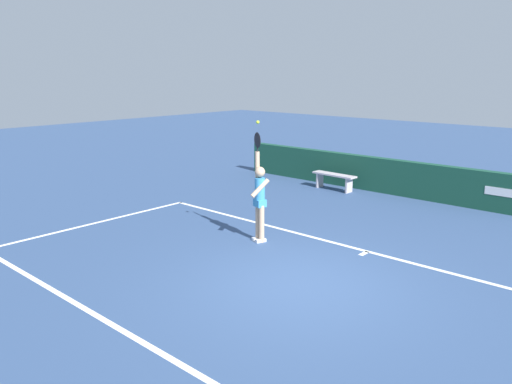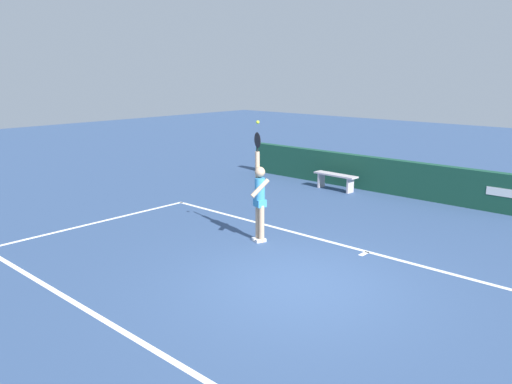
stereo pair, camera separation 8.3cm
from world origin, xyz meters
TOP-DOWN VIEW (x-y plane):
  - ground_plane at (0.00, 0.00)m, footprint 60.00×60.00m
  - court_lines at (0.00, -0.37)m, footprint 12.33×5.45m
  - back_wall at (0.00, 7.37)m, footprint 15.35×0.29m
  - tennis_player at (-2.15, 1.28)m, footprint 0.47×0.46m
  - tennis_ball at (-2.12, 1.18)m, footprint 0.07×0.07m
  - courtside_bench_near at (-3.70, 6.62)m, footprint 1.51×0.43m

SIDE VIEW (x-z plane):
  - ground_plane at x=0.00m, z-range 0.00..0.00m
  - court_lines at x=0.00m, z-range 0.00..0.00m
  - courtside_bench_near at x=-3.70m, z-range 0.13..0.65m
  - back_wall at x=0.00m, z-range 0.00..1.08m
  - tennis_player at x=-2.15m, z-range -0.21..2.22m
  - tennis_ball at x=-2.12m, z-range 2.61..2.69m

